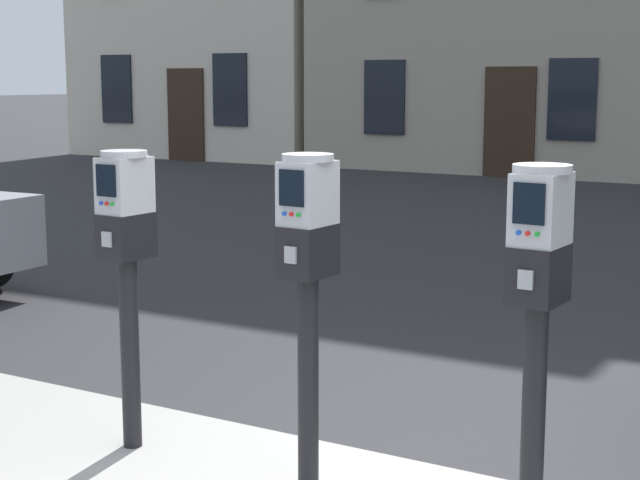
{
  "coord_description": "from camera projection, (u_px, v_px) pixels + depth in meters",
  "views": [
    {
      "loc": [
        1.77,
        -3.84,
        1.9
      ],
      "look_at": [
        -0.34,
        -0.22,
        1.22
      ],
      "focal_mm": 56.03,
      "sensor_mm": 36.0,
      "label": 1
    }
  ],
  "objects": [
    {
      "name": "parking_meter_near_kerb",
      "position": [
        126.0,
        245.0,
        4.67
      ],
      "size": [
        0.23,
        0.26,
        1.43
      ],
      "rotation": [
        0.0,
        0.0,
        -1.63
      ],
      "color": "black",
      "rests_on": "sidewalk_slab"
    },
    {
      "name": "parking_meter_twin_adjacent",
      "position": [
        308.0,
        262.0,
        4.17
      ],
      "size": [
        0.23,
        0.26,
        1.45
      ],
      "rotation": [
        0.0,
        0.0,
        -1.63
      ],
      "color": "black",
      "rests_on": "sidewalk_slab"
    },
    {
      "name": "parking_meter_end_of_row",
      "position": [
        538.0,
        286.0,
        3.68
      ],
      "size": [
        0.23,
        0.26,
        1.45
      ],
      "rotation": [
        0.0,
        0.0,
        -1.63
      ],
      "color": "black",
      "rests_on": "sidewalk_slab"
    }
  ]
}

